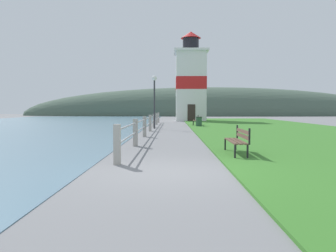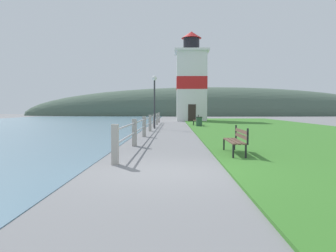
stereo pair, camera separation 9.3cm
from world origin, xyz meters
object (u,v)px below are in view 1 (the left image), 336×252
at_px(trash_bin, 199,122).
at_px(park_bench_near, 238,139).
at_px(lamp_post, 154,92).
at_px(lighthouse, 191,82).
at_px(park_bench_midway, 196,120).

bearing_deg(trash_bin, park_bench_near, -90.18).
height_order(trash_bin, lamp_post, lamp_post).
distance_m(lighthouse, trash_bin, 13.75).
xyz_separation_m(lighthouse, trash_bin, (-0.03, -13.05, -4.32)).
bearing_deg(trash_bin, park_bench_midway, 92.13).
bearing_deg(park_bench_midway, lighthouse, -85.86).
bearing_deg(lighthouse, park_bench_near, -90.16).
distance_m(park_bench_midway, trash_bin, 1.85).
relative_size(park_bench_near, trash_bin, 2.30).
xyz_separation_m(park_bench_near, trash_bin, (0.05, 16.43, -0.12)).
relative_size(park_bench_midway, trash_bin, 2.10).
bearing_deg(park_bench_midway, lamp_post, 56.22).
height_order(park_bench_near, lighthouse, lighthouse).
height_order(lighthouse, lamp_post, lighthouse).
bearing_deg(lamp_post, park_bench_midway, 51.57).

